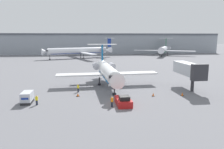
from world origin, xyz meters
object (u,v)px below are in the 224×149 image
at_px(airplane_main, 108,71).
at_px(worker_near_tug, 112,101).
at_px(traffic_cone_right, 153,94).
at_px(traffic_cone_mid, 182,94).
at_px(worker_on_apron, 37,100).
at_px(airplane_parked_far_right, 80,51).
at_px(airplane_parked_far_left, 164,49).
at_px(traffic_cone_left, 78,95).
at_px(jet_bridge, 189,70).
at_px(luggage_cart, 27,97).
at_px(pushback_tug, 123,101).
at_px(worker_by_wing, 78,88).

height_order(airplane_main, worker_near_tug, airplane_main).
relative_size(traffic_cone_right, traffic_cone_mid, 1.04).
height_order(worker_on_apron, airplane_parked_far_right, airplane_parked_far_right).
bearing_deg(airplane_parked_far_left, traffic_cone_mid, -108.65).
height_order(worker_near_tug, traffic_cone_left, worker_near_tug).
height_order(traffic_cone_mid, jet_bridge, jet_bridge).
height_order(worker_near_tug, traffic_cone_mid, worker_near_tug).
bearing_deg(worker_on_apron, traffic_cone_right, 7.31).
bearing_deg(luggage_cart, pushback_tug, -11.52).
height_order(airplane_main, airplane_parked_far_left, airplane_parked_far_left).
distance_m(worker_by_wing, traffic_cone_left, 3.46).
xyz_separation_m(traffic_cone_left, jet_bridge, (24.42, 2.86, 4.11)).
distance_m(luggage_cart, worker_by_wing, 11.01).
height_order(luggage_cart, traffic_cone_right, luggage_cart).
bearing_deg(luggage_cart, jet_bridge, 10.35).
height_order(luggage_cart, worker_by_wing, luggage_cart).
height_order(airplane_main, luggage_cart, airplane_main).
bearing_deg(airplane_main, traffic_cone_mid, -40.04).
height_order(worker_near_tug, traffic_cone_right, worker_near_tug).
xyz_separation_m(traffic_cone_left, airplane_parked_far_right, (-0.33, 79.33, 3.63)).
distance_m(traffic_cone_left, traffic_cone_mid, 20.76).
relative_size(airplane_main, worker_by_wing, 13.86).
relative_size(pushback_tug, worker_by_wing, 2.71).
distance_m(airplane_main, traffic_cone_right, 13.83).
bearing_deg(luggage_cart, worker_on_apron, -36.70).
distance_m(airplane_main, luggage_cart, 20.19).
distance_m(airplane_main, worker_by_wing, 9.39).
height_order(traffic_cone_left, jet_bridge, jet_bridge).
height_order(traffic_cone_right, jet_bridge, jet_bridge).
distance_m(pushback_tug, worker_on_apron, 14.91).
bearing_deg(worker_near_tug, jet_bridge, 28.82).
height_order(worker_by_wing, traffic_cone_left, worker_by_wing).
xyz_separation_m(traffic_cone_mid, jet_bridge, (3.79, 5.19, 4.10)).
bearing_deg(traffic_cone_right, traffic_cone_mid, -4.83).
bearing_deg(luggage_cart, airplane_parked_far_right, 84.14).
bearing_deg(traffic_cone_left, worker_on_apron, -146.24).
bearing_deg(traffic_cone_right, worker_on_apron, -172.69).
xyz_separation_m(traffic_cone_right, traffic_cone_mid, (5.84, -0.49, -0.01)).
relative_size(worker_near_tug, airplane_parked_far_left, 0.05).
relative_size(pushback_tug, luggage_cart, 1.47).
relative_size(pushback_tug, traffic_cone_mid, 6.72).
bearing_deg(airplane_parked_far_left, luggage_cart, -123.21).
xyz_separation_m(luggage_cart, traffic_cone_mid, (29.43, 0.88, -0.67)).
height_order(traffic_cone_right, airplane_parked_far_left, airplane_parked_far_left).
relative_size(worker_near_tug, traffic_cone_mid, 2.56).
bearing_deg(worker_on_apron, airplane_main, 44.75).
height_order(luggage_cart, worker_near_tug, luggage_cart).
bearing_deg(worker_on_apron, pushback_tug, -7.65).
bearing_deg(pushback_tug, traffic_cone_mid, 18.51).
relative_size(luggage_cart, traffic_cone_right, 4.42).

